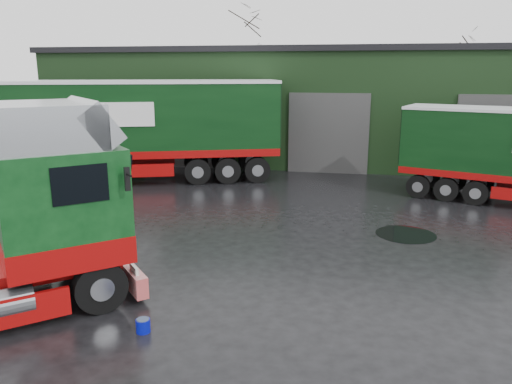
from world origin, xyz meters
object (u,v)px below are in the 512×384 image
(trailer_left, at_px, (116,131))
(tree_back_b, at_px, (447,88))
(tree_back_a, at_px, (244,74))
(warehouse, at_px, (335,103))
(wash_bucket, at_px, (143,326))

(trailer_left, distance_m, tree_back_b, 26.61)
(tree_back_a, bearing_deg, warehouse, -51.34)
(wash_bucket, relative_size, tree_back_a, 0.03)
(trailer_left, xyz_separation_m, tree_back_b, (17.50, 20.00, 1.40))
(wash_bucket, height_order, tree_back_a, tree_back_a)
(tree_back_a, relative_size, tree_back_b, 1.27)
(warehouse, xyz_separation_m, trailer_left, (-9.50, -10.00, -0.81))
(trailer_left, distance_m, tree_back_a, 20.20)
(warehouse, height_order, tree_back_a, tree_back_a)
(warehouse, xyz_separation_m, tree_back_a, (-8.00, 10.00, 1.59))
(tree_back_b, bearing_deg, trailer_left, -131.19)
(wash_bucket, bearing_deg, warehouse, 83.52)
(tree_back_a, height_order, tree_back_b, tree_back_a)
(wash_bucket, bearing_deg, tree_back_b, 72.11)
(wash_bucket, xyz_separation_m, tree_back_b, (10.59, 32.81, 3.61))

